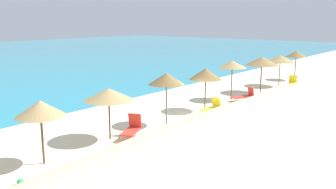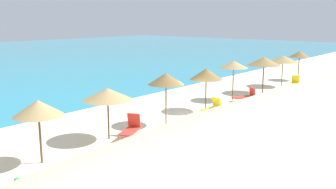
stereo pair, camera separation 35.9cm
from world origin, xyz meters
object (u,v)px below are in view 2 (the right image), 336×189
(lounge_chair_0, at_px, (296,83))
(lounge_chair_3, at_px, (213,107))
(beach_umbrella_4, at_px, (166,79))
(beach_umbrella_9, at_px, (300,54))
(beach_ball, at_px, (17,181))
(lounge_chair_1, at_px, (246,96))
(beach_umbrella_6, at_px, (234,64))
(beach_umbrella_8, at_px, (283,59))
(beach_umbrella_3, at_px, (108,94))
(lounge_chair_4, at_px, (131,128))
(beach_umbrella_2, at_px, (38,108))
(beach_umbrella_5, at_px, (206,74))
(cooler_box, at_px, (296,98))
(beach_umbrella_7, at_px, (264,61))

(lounge_chair_0, relative_size, lounge_chair_3, 1.07)
(beach_umbrella_4, distance_m, beach_umbrella_9, 19.81)
(lounge_chair_3, distance_m, beach_ball, 12.70)
(lounge_chair_0, xyz_separation_m, lounge_chair_1, (-7.33, 0.78, -0.07))
(beach_umbrella_6, bearing_deg, beach_umbrella_8, -3.64)
(beach_umbrella_3, relative_size, beach_ball, 10.47)
(beach_umbrella_9, distance_m, lounge_chair_4, 22.82)
(beach_umbrella_2, xyz_separation_m, beach_umbrella_9, (27.38, -0.23, 0.17))
(lounge_chair_0, height_order, beach_ball, lounge_chair_0)
(beach_umbrella_8, bearing_deg, beach_umbrella_4, 179.60)
(beach_umbrella_8, bearing_deg, beach_umbrella_6, 176.36)
(beach_umbrella_5, height_order, cooler_box, beach_umbrella_5)
(beach_ball, bearing_deg, beach_umbrella_3, 13.78)
(beach_umbrella_8, height_order, lounge_chair_3, beach_umbrella_8)
(beach_umbrella_9, distance_m, lounge_chair_3, 16.49)
(lounge_chair_0, xyz_separation_m, cooler_box, (-4.72, -1.90, -0.29))
(beach_umbrella_2, distance_m, beach_umbrella_5, 11.61)
(lounge_chair_0, relative_size, lounge_chair_1, 0.88)
(beach_umbrella_3, bearing_deg, beach_ball, -166.22)
(beach_umbrella_7, relative_size, beach_ball, 11.85)
(beach_umbrella_5, xyz_separation_m, beach_umbrella_8, (11.56, -0.18, 0.01))
(lounge_chair_1, relative_size, lounge_chair_3, 1.23)
(lounge_chair_4, bearing_deg, beach_umbrella_2, 59.73)
(beach_umbrella_7, relative_size, beach_umbrella_9, 1.03)
(beach_umbrella_7, height_order, cooler_box, beach_umbrella_7)
(beach_umbrella_3, xyz_separation_m, beach_ball, (-5.48, -1.34, -2.12))
(beach_umbrella_4, distance_m, cooler_box, 11.46)
(beach_umbrella_7, bearing_deg, lounge_chair_4, -179.86)
(beach_umbrella_5, relative_size, beach_umbrella_9, 0.98)
(beach_umbrella_2, distance_m, beach_umbrella_4, 7.58)
(lounge_chair_4, bearing_deg, beach_umbrella_5, -112.33)
(beach_ball, bearing_deg, beach_umbrella_4, 5.17)
(beach_umbrella_3, height_order, beach_umbrella_9, beach_umbrella_9)
(beach_umbrella_5, distance_m, lounge_chair_3, 2.19)
(beach_umbrella_2, distance_m, beach_umbrella_7, 19.32)
(beach_umbrella_7, bearing_deg, beach_umbrella_4, 179.22)
(beach_umbrella_9, height_order, cooler_box, beach_umbrella_9)
(beach_umbrella_2, xyz_separation_m, lounge_chair_0, (23.00, -1.67, -1.84))
(beach_umbrella_7, xyz_separation_m, beach_ball, (-20.98, -0.68, -2.41))
(lounge_chair_3, bearing_deg, lounge_chair_1, -82.24)
(lounge_chair_0, bearing_deg, lounge_chair_3, 66.83)
(beach_umbrella_4, height_order, lounge_chair_3, beach_umbrella_4)
(beach_umbrella_2, height_order, lounge_chair_3, beach_umbrella_2)
(lounge_chair_3, bearing_deg, beach_umbrella_7, -80.26)
(lounge_chair_3, distance_m, cooler_box, 7.66)
(beach_umbrella_6, height_order, lounge_chair_3, beach_umbrella_6)
(beach_umbrella_2, height_order, beach_umbrella_5, beach_umbrella_5)
(lounge_chair_1, bearing_deg, beach_umbrella_3, 113.98)
(beach_umbrella_6, bearing_deg, lounge_chair_4, -177.00)
(beach_umbrella_6, relative_size, beach_umbrella_7, 0.99)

